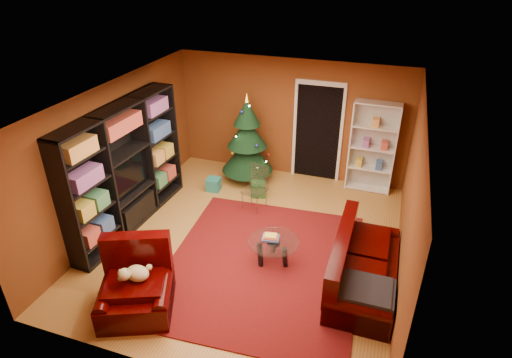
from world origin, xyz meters
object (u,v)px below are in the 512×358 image
(rug, at_px, (263,264))
(acrylic_chair, at_px, (254,191))
(media_unit, at_px, (125,168))
(christmas_tree, at_px, (247,139))
(gift_box_teal, at_px, (214,184))
(white_bookshelf, at_px, (372,148))
(coffee_table, at_px, (273,251))
(dog, at_px, (137,273))
(gift_box_green, at_px, (258,189))
(gift_box_red, at_px, (245,172))
(armchair, at_px, (135,287))
(sofa, at_px, (366,263))

(rug, bearing_deg, acrylic_chair, 113.63)
(media_unit, relative_size, christmas_tree, 1.49)
(gift_box_teal, height_order, white_bookshelf, white_bookshelf)
(white_bookshelf, height_order, coffee_table, white_bookshelf)
(media_unit, xyz_separation_m, dog, (1.34, -1.82, -0.51))
(media_unit, distance_m, gift_box_green, 2.74)
(media_unit, xyz_separation_m, gift_box_red, (1.39, 2.35, -1.01))
(christmas_tree, distance_m, armchair, 4.19)
(white_bookshelf, bearing_deg, media_unit, -145.16)
(acrylic_chair, bearing_deg, gift_box_red, 131.01)
(gift_box_teal, relative_size, armchair, 0.26)
(gift_box_teal, xyz_separation_m, gift_box_red, (0.43, 0.76, -0.01))
(gift_box_teal, relative_size, white_bookshelf, 0.14)
(gift_box_teal, distance_m, dog, 3.46)
(rug, relative_size, media_unit, 1.20)
(sofa, distance_m, coffee_table, 1.48)
(coffee_table, bearing_deg, gift_box_teal, 135.27)
(rug, height_order, dog, dog)
(rug, bearing_deg, sofa, 1.47)
(gift_box_red, bearing_deg, media_unit, -120.68)
(coffee_table, bearing_deg, gift_box_green, 114.86)
(media_unit, distance_m, white_bookshelf, 4.86)
(gift_box_green, height_order, gift_box_red, gift_box_green)
(armchair, xyz_separation_m, dog, (0.03, 0.07, 0.20))
(armchair, bearing_deg, gift_box_teal, 72.77)
(gift_box_green, distance_m, coffee_table, 2.15)
(media_unit, bearing_deg, white_bookshelf, 36.15)
(white_bookshelf, bearing_deg, gift_box_teal, -159.04)
(media_unit, height_order, christmas_tree, media_unit)
(christmas_tree, bearing_deg, white_bookshelf, 9.30)
(armchair, xyz_separation_m, coffee_table, (1.53, 1.62, -0.20))
(dog, bearing_deg, rug, 23.32)
(rug, xyz_separation_m, coffee_table, (0.13, 0.12, 0.21))
(acrylic_chair, bearing_deg, media_unit, -136.93)
(gift_box_red, relative_size, sofa, 0.12)
(rug, height_order, christmas_tree, christmas_tree)
(coffee_table, relative_size, acrylic_chair, 1.03)
(media_unit, bearing_deg, gift_box_red, 61.91)
(gift_box_teal, height_order, coffee_table, coffee_table)
(gift_box_green, height_order, coffee_table, coffee_table)
(gift_box_teal, xyz_separation_m, white_bookshelf, (3.08, 1.10, 0.82))
(dog, xyz_separation_m, sofa, (2.96, 1.47, -0.18))
(christmas_tree, bearing_deg, gift_box_green, -52.58)
(gift_box_teal, xyz_separation_m, dog, (0.37, -3.41, 0.48))
(media_unit, distance_m, coffee_table, 2.99)
(rug, distance_m, acrylic_chair, 1.75)
(white_bookshelf, bearing_deg, sofa, -84.10)
(white_bookshelf, height_order, armchair, white_bookshelf)
(christmas_tree, distance_m, coffee_table, 2.97)
(white_bookshelf, bearing_deg, coffee_table, -110.97)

